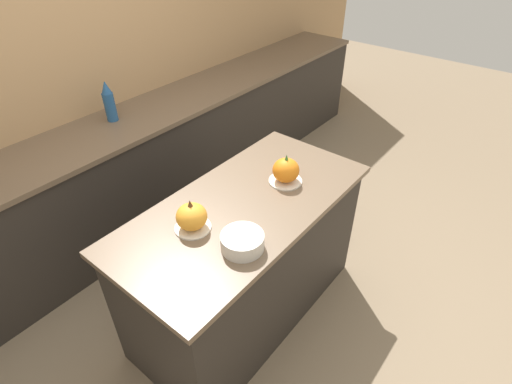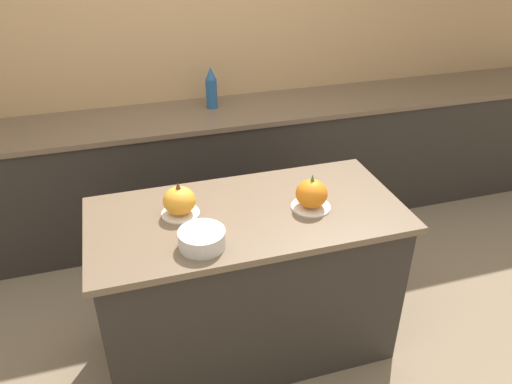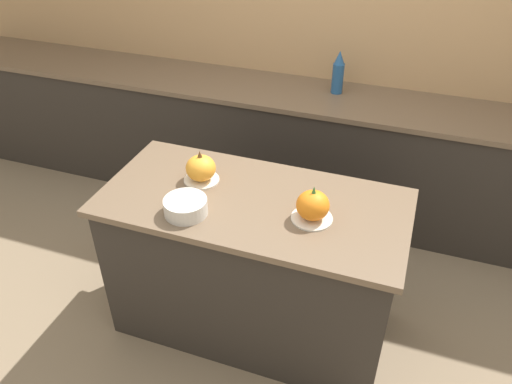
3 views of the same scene
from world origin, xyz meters
TOP-DOWN VIEW (x-y plane):
  - ground_plane at (0.00, 0.00)m, footprint 12.00×12.00m
  - wall_back at (0.00, 1.61)m, footprint 8.00×0.06m
  - kitchen_island at (0.00, 0.00)m, footprint 1.54×0.74m
  - back_counter at (0.00, 1.28)m, footprint 6.00×0.60m
  - pumpkin_cake_left at (-0.31, 0.08)m, footprint 0.19×0.19m
  - pumpkin_cake_right at (0.31, -0.05)m, footprint 0.20×0.20m
  - bottle_tall at (0.13, 1.36)m, footprint 0.08×0.08m
  - mixing_bowl at (-0.26, -0.21)m, footprint 0.21×0.21m

SIDE VIEW (x-z plane):
  - ground_plane at x=0.00m, z-range 0.00..0.00m
  - kitchen_island at x=0.00m, z-range 0.00..0.89m
  - back_counter at x=0.00m, z-range 0.00..0.92m
  - mixing_bowl at x=-0.26m, z-range 0.89..0.97m
  - pumpkin_cake_left at x=-0.31m, z-range 0.87..1.05m
  - pumpkin_cake_right at x=0.31m, z-range 0.87..1.06m
  - bottle_tall at x=0.13m, z-range 0.91..1.21m
  - wall_back at x=0.00m, z-range 0.00..2.50m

